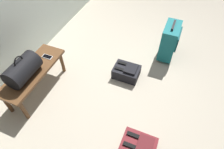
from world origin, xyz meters
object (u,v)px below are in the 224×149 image
at_px(cell_phone, 47,57).
at_px(duffel_bag_black, 23,69).
at_px(suitcase_upright_teal, 169,41).
at_px(backpack_maroon, 139,146).
at_px(backpack_dark, 127,72).
at_px(bench, 33,74).

bearing_deg(cell_phone, duffel_bag_black, 174.61).
relative_size(duffel_bag_black, suitcase_upright_teal, 0.71).
xyz_separation_m(cell_phone, backpack_maroon, (-0.59, -1.53, -0.31)).
bearing_deg(backpack_dark, duffel_bag_black, 127.61).
bearing_deg(suitcase_upright_teal, backpack_maroon, -178.77).
bearing_deg(duffel_bag_black, backpack_maroon, -96.76).
bearing_deg(bench, suitcase_upright_teal, -47.90).
height_order(bench, backpack_dark, bench).
relative_size(backpack_maroon, backpack_dark, 1.00).
height_order(duffel_bag_black, backpack_maroon, duffel_bag_black).
height_order(bench, backpack_maroon, bench).
relative_size(cell_phone, suitcase_upright_teal, 0.23).
bearing_deg(cell_phone, backpack_maroon, -110.99).
xyz_separation_m(cell_phone, backpack_dark, (0.42, -1.03, -0.31)).
height_order(duffel_bag_black, cell_phone, duffel_bag_black).
distance_m(duffel_bag_black, backpack_dark, 1.42).
distance_m(cell_phone, suitcase_upright_teal, 1.85).
bearing_deg(backpack_dark, backpack_maroon, -153.74).
bearing_deg(duffel_bag_black, bench, 0.00).
bearing_deg(suitcase_upright_teal, bench, 132.10).
bearing_deg(backpack_maroon, duffel_bag_black, 83.24).
bearing_deg(cell_phone, backpack_dark, -67.71).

